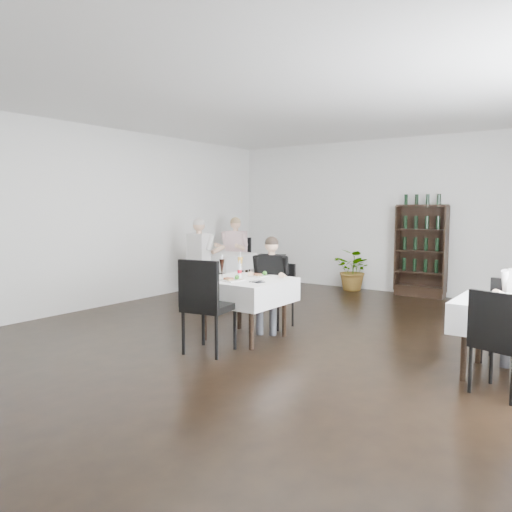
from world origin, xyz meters
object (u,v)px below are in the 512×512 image
Objects in this scene: wine_shelf at (421,252)px; diner_main at (271,276)px; main_table at (245,290)px; potted_tree at (354,270)px.

wine_shelf is 3.88m from diner_main.
wine_shelf is at bearing 77.21° from diner_main.
diner_main reaches higher than main_table.
potted_tree is at bearing 96.55° from diner_main.
diner_main reaches higher than potted_tree.
main_table is 1.23× the size of potted_tree.
diner_main is at bearing 85.58° from main_table.
potted_tree is at bearing -174.90° from wine_shelf.
wine_shelf is 1.35m from potted_tree.
wine_shelf is at bearing 5.10° from potted_tree.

